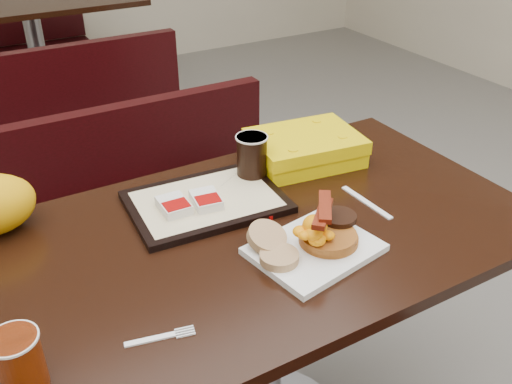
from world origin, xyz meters
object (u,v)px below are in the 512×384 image
coffee_cup_near (19,362)px  hashbrown_sleeve_right (206,200)px  bench_far_n (19,39)px  hashbrown_sleeve_left (174,206)px  fork (150,340)px  table_far (40,65)px  coffee_cup_far (252,155)px  pancake_stack (329,236)px  platter (314,249)px  clamshell (305,148)px  bench_far_s (71,106)px  knife (366,202)px  table_near (262,349)px  bench_near_n (160,221)px  tray (206,202)px

coffee_cup_near → hashbrown_sleeve_right: size_ratio=1.24×
bench_far_n → hashbrown_sleeve_left: (-0.15, -3.16, 0.42)m
coffee_cup_near → fork: coffee_cup_near is taller
table_far → coffee_cup_far: coffee_cup_far is taller
pancake_stack → coffee_cup_far: bearing=89.3°
platter → fork: 0.39m
table_far → bench_far_n: 0.70m
coffee_cup_far → clamshell: (0.17, 0.02, -0.03)m
bench_far_n → fork: size_ratio=8.37×
bench_far_n → hashbrown_sleeve_left: 3.19m
bench_far_s → platter: size_ratio=4.06×
knife → hashbrown_sleeve_right: size_ratio=2.02×
table_near → bench_far_n: 3.30m
table_far → hashbrown_sleeve_left: size_ratio=14.49×
platter → pancake_stack: bearing=-9.0°
hashbrown_sleeve_left → hashbrown_sleeve_right: same height
bench_near_n → coffee_cup_far: bearing=-80.4°
table_far → hashbrown_sleeve_right: hashbrown_sleeve_right is taller
table_far → hashbrown_sleeve_right: bearing=-91.8°
fork → tray: 0.43m
bench_far_s → tray: size_ratio=2.85×
bench_far_s → coffee_cup_near: (-0.54, -2.09, 0.44)m
tray → bench_far_s: bearing=91.6°
bench_near_n → coffee_cup_near: (-0.54, -0.89, 0.44)m
bench_near_n → hashbrown_sleeve_right: 0.71m
hashbrown_sleeve_left → hashbrown_sleeve_right: 0.07m
coffee_cup_near → fork: (0.20, -0.01, -0.05)m
knife → coffee_cup_far: 0.30m
tray → coffee_cup_far: bearing=22.3°
bench_far_n → knife: bearing=-85.5°
bench_near_n → knife: knife is taller
platter → knife: bearing=14.1°
hashbrown_sleeve_left → fork: bearing=-118.0°
hashbrown_sleeve_right → coffee_cup_far: coffee_cup_far is taller
table_near → clamshell: 0.53m
tray → bench_near_n: bearing=86.8°
hashbrown_sleeve_left → coffee_cup_far: bearing=15.0°
bench_near_n → pancake_stack: 0.93m
coffee_cup_near → hashbrown_sleeve_left: (0.39, 0.33, -0.02)m
table_far → hashbrown_sleeve_right: (-0.08, -2.47, 0.40)m
table_far → tray: bearing=-91.6°
hashbrown_sleeve_right → clamshell: clamshell is taller
platter → clamshell: bearing=48.9°
tray → hashbrown_sleeve_right: bearing=-110.1°
bench_far_n → pancake_stack: 3.46m
table_far → hashbrown_sleeve_right: 2.51m
bench_near_n → coffee_cup_near: coffee_cup_near is taller
bench_far_n → platter: platter is taller
bench_far_s → hashbrown_sleeve_right: size_ratio=12.27×
table_near → pancake_stack: size_ratio=9.71×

